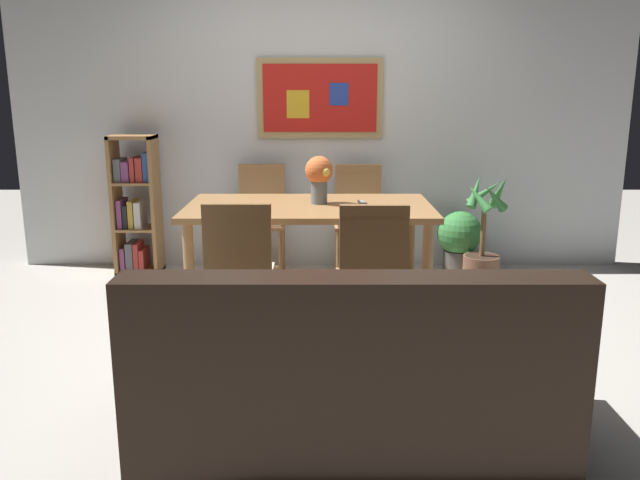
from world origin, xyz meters
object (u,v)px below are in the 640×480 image
object	(u,v)px
potted_ivy	(458,239)
leather_couch	(348,377)
bookshelf	(134,207)
tv_remote	(361,203)
dining_chair_far_left	(260,211)
dining_chair_far_right	(357,211)
flower_vase	(318,175)
potted_palm	(482,245)
dining_table	(308,217)
dining_chair_near_left	(239,265)
dining_chair_near_right	(371,266)

from	to	relation	value
potted_ivy	leather_couch	bearing A→B (deg)	-111.16
bookshelf	tv_remote	distance (m)	2.03
dining_chair_far_left	tv_remote	size ratio (longest dim) A/B	5.69
leather_couch	dining_chair_far_right	bearing A→B (deg)	85.83
flower_vase	tv_remote	distance (m)	0.36
potted_palm	flower_vase	bearing A→B (deg)	-158.00
potted_ivy	flower_vase	world-z (taller)	flower_vase
potted_ivy	tv_remote	xyz separation A→B (m)	(-0.88, -0.87, 0.46)
dining_chair_far_right	flower_vase	bearing A→B (deg)	-112.43
potted_palm	dining_chair_far_right	bearing A→B (deg)	165.23
bookshelf	potted_palm	bearing A→B (deg)	-6.08
dining_chair_far_left	potted_ivy	world-z (taller)	dining_chair_far_left
dining_chair_far_right	dining_chair_far_left	xyz separation A→B (m)	(-0.80, 0.02, 0.00)
bookshelf	flower_vase	xyz separation A→B (m)	(1.53, -0.83, 0.38)
leather_couch	potted_ivy	distance (m)	2.90
dining_table	tv_remote	size ratio (longest dim) A/B	10.57
dining_chair_near_left	tv_remote	distance (m)	1.14
potted_ivy	dining_chair_far_left	bearing A→B (deg)	-178.99
leather_couch	bookshelf	distance (m)	3.18
dining_table	potted_ivy	world-z (taller)	dining_table
dining_chair_near_right	flower_vase	distance (m)	1.03
bookshelf	tv_remote	world-z (taller)	bookshelf
bookshelf	dining_chair_far_right	bearing A→B (deg)	-1.36
dining_table	dining_chair_near_right	bearing A→B (deg)	-66.32
dining_chair_far_left	leather_couch	bearing A→B (deg)	-77.16
tv_remote	dining_chair_near_left	bearing A→B (deg)	-132.46
dining_chair_far_right	bookshelf	xyz separation A→B (m)	(-1.85, 0.04, 0.03)
bookshelf	potted_ivy	distance (m)	2.72
flower_vase	tv_remote	xyz separation A→B (m)	(0.30, -0.04, -0.19)
dining_chair_near_left	dining_chair_far_right	bearing A→B (deg)	64.76
dining_table	dining_chair_near_left	distance (m)	0.91
dining_chair_far_left	dining_table	bearing A→B (deg)	-64.35
dining_chair_far_right	dining_chair_near_left	distance (m)	1.82
bookshelf	potted_ivy	xyz separation A→B (m)	(2.70, 0.00, -0.27)
potted_ivy	potted_palm	xyz separation A→B (m)	(0.12, -0.30, 0.02)
dining_chair_far_right	potted_palm	size ratio (longest dim) A/B	1.03
potted_ivy	dining_table	bearing A→B (deg)	-144.70
dining_chair_far_left	potted_palm	size ratio (longest dim) A/B	1.03
dining_chair_far_left	potted_palm	distance (m)	1.81
leather_couch	bookshelf	bearing A→B (deg)	121.52
bookshelf	flower_vase	bearing A→B (deg)	-28.38
leather_couch	flower_vase	bearing A→B (deg)	93.92
dining_table	potted_palm	distance (m)	1.53
leather_couch	dining_chair_far_left	bearing A→B (deg)	102.84
dining_chair_far_right	leather_couch	size ratio (longest dim) A/B	0.51
dining_table	dining_chair_far_left	xyz separation A→B (m)	(-0.41, 0.85, -0.12)
dining_chair_near_right	potted_palm	size ratio (longest dim) A/B	1.03
dining_chair_near_left	tv_remote	bearing A→B (deg)	47.54
dining_table	dining_chair_far_right	size ratio (longest dim) A/B	1.86
dining_chair_far_right	dining_chair_near_right	bearing A→B (deg)	-90.72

